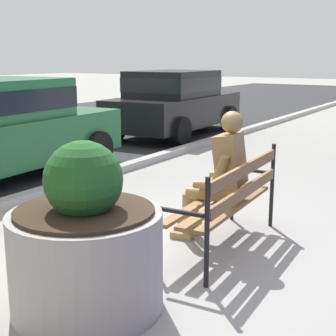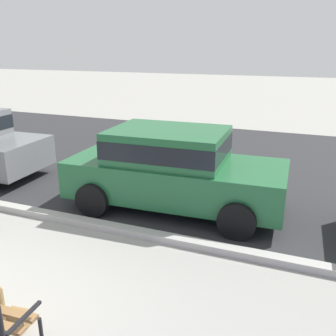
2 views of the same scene
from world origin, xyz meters
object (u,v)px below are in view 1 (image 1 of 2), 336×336
object	(u,v)px
park_bench	(229,197)
bronze_statue_seated	(217,179)
parked_car_black	(175,101)
concrete_planter	(86,247)

from	to	relation	value
park_bench	bronze_statue_seated	world-z (taller)	bronze_statue_seated
park_bench	parked_car_black	bearing A→B (deg)	35.62
park_bench	concrete_planter	world-z (taller)	concrete_planter
parked_car_black	park_bench	bearing A→B (deg)	-144.38
park_bench	parked_car_black	size ratio (longest dim) A/B	0.44
bronze_statue_seated	parked_car_black	world-z (taller)	parked_car_black
concrete_planter	park_bench	bearing A→B (deg)	-13.25
park_bench	bronze_statue_seated	bearing A→B (deg)	56.03
park_bench	concrete_planter	bearing A→B (deg)	166.75
concrete_planter	parked_car_black	xyz separation A→B (m)	(7.69, 3.93, 0.35)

